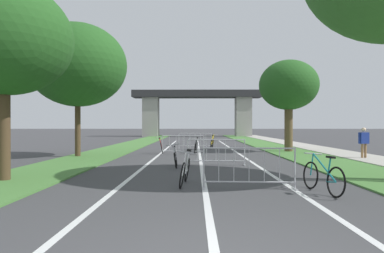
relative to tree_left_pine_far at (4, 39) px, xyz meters
The scene contains 21 objects.
grass_verge_left 16.99m from the tree_left_pine_far, 89.04° to the left, with size 2.78×54.73×0.05m, color #477A38.
grass_verge_right 20.31m from the tree_left_pine_far, 55.96° to the left, with size 2.78×54.73×0.05m, color #477A38.
sidewalk_path_right 21.79m from the tree_left_pine_far, 50.38° to the left, with size 2.25×54.73×0.08m, color #ADA89E.
lane_stripe_center 12.16m from the tree_left_pine_far, 60.12° to the left, with size 0.14×31.66×0.01m, color silver.
lane_stripe_right_lane 13.35m from the tree_left_pine_far, 51.40° to the left, with size 0.14×31.66×0.01m, color silver.
lane_stripe_left_lane 11.29m from the tree_left_pine_far, 70.66° to the left, with size 0.14×31.66×0.01m, color silver.
overpass_bridge 39.75m from the tree_left_pine_far, 81.74° to the left, with size 18.38×3.19×6.57m.
tree_left_pine_far is the anchor object (origin of this frame).
tree_left_pine_near 7.56m from the tree_left_pine_far, 93.80° to the left, with size 4.94×4.94×6.75m.
tree_right_oak_near 15.54m from the tree_left_pine_far, 44.46° to the left, with size 3.53×3.53×5.54m.
crowd_barrier_nearest 7.77m from the tree_left_pine_far, ahead, with size 2.36×0.53×1.05m.
crowd_barrier_second 8.27m from the tree_left_pine_far, 32.50° to the left, with size 2.36×0.56×1.05m.
crowd_barrier_third 10.91m from the tree_left_pine_far, 62.32° to the left, with size 2.35×0.48×1.05m.
crowd_barrier_fourth 15.67m from the tree_left_pine_far, 69.07° to the left, with size 2.35×0.48×1.05m.
bicycle_silver_0 6.91m from the tree_left_pine_far, 36.14° to the left, with size 0.52×1.58×0.93m.
bicycle_black_1 11.78m from the tree_left_pine_far, 60.44° to the left, with size 0.49×1.62×0.93m.
bicycle_red_2 10.88m from the tree_left_pine_far, 69.70° to the left, with size 0.56×1.65×0.95m.
bicycle_yellow_3 15.82m from the tree_left_pine_far, 64.46° to the left, with size 0.60×1.61×1.00m.
bicycle_white_4 6.40m from the tree_left_pine_far, ahead, with size 0.47×1.75×0.97m.
bicycle_teal_5 9.39m from the tree_left_pine_far, 10.62° to the right, with size 0.51×1.75×0.93m.
pedestrian_pushing_bike 15.20m from the tree_left_pine_far, 25.60° to the left, with size 0.55×0.30×1.50m.
Camera 1 is at (-0.24, -3.80, 1.61)m, focal length 31.93 mm.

